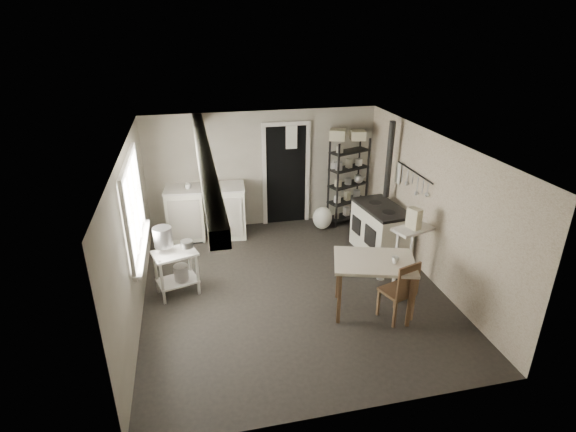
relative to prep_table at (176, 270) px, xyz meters
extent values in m
plane|color=black|center=(1.74, -0.24, -0.40)|extent=(5.00, 5.00, 0.00)
plane|color=beige|center=(1.74, -0.24, 1.90)|extent=(5.00, 5.00, 0.00)
cube|color=#9E9787|center=(1.74, 2.26, 0.75)|extent=(4.50, 0.02, 2.30)
cube|color=#9E9787|center=(1.74, -2.74, 0.75)|extent=(4.50, 0.02, 2.30)
cube|color=#9E9787|center=(-0.51, -0.24, 0.75)|extent=(0.02, 5.00, 2.30)
cube|color=#9E9787|center=(3.99, -0.24, 0.75)|extent=(0.02, 5.00, 2.30)
cylinder|color=#B7B7BA|center=(-0.14, 0.08, 0.54)|extent=(0.34, 0.34, 0.30)
cylinder|color=#B7B7BA|center=(0.19, -0.05, 0.45)|extent=(0.20, 0.20, 0.10)
cylinder|color=#B7B7BA|center=(0.07, -0.06, -0.02)|extent=(0.24, 0.24, 0.24)
imported|color=silver|center=(0.65, 1.92, 0.55)|extent=(0.35, 0.35, 0.07)
imported|color=silver|center=(0.27, 1.87, 0.57)|extent=(0.12, 0.12, 0.09)
imported|color=silver|center=(3.08, 2.01, 0.96)|extent=(0.08, 0.09, 0.18)
cube|color=beige|center=(3.15, 2.02, 1.61)|extent=(0.38, 0.36, 0.20)
cube|color=beige|center=(3.55, 1.96, 1.59)|extent=(0.32, 0.31, 0.18)
cube|color=beige|center=(3.57, -0.47, 0.61)|extent=(0.19, 0.24, 0.32)
imported|color=silver|center=(2.94, -1.21, 0.41)|extent=(0.13, 0.13, 0.09)
ellipsoid|color=white|center=(2.82, 1.74, -0.16)|extent=(0.48, 0.45, 0.46)
cylinder|color=silver|center=(3.19, -0.29, -0.33)|extent=(0.17, 0.17, 0.17)
camera|label=1|loc=(0.36, -6.07, 3.47)|focal=28.00mm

